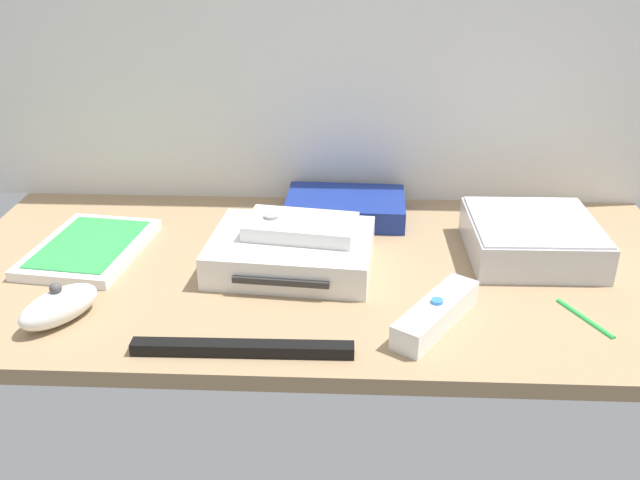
{
  "coord_description": "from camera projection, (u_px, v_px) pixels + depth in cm",
  "views": [
    {
      "loc": [
        3.51,
        -80.99,
        43.46
      ],
      "look_at": [
        0.0,
        0.0,
        4.0
      ],
      "focal_mm": 38.64,
      "sensor_mm": 36.0,
      "label": 1
    }
  ],
  "objects": [
    {
      "name": "ground_plane",
      "position": [
        320.0,
        273.0,
        0.92
      ],
      "size": [
        100.0,
        48.0,
        2.0
      ],
      "primitive_type": "cube",
      "color": "#9E7F5B",
      "rests_on": "ground"
    },
    {
      "name": "game_console",
      "position": [
        292.0,
        252.0,
        0.91
      ],
      "size": [
        22.3,
        17.86,
        4.4
      ],
      "rotation": [
        0.0,
        0.0,
        -0.09
      ],
      "color": "white",
      "rests_on": "ground_plane"
    },
    {
      "name": "mini_computer",
      "position": [
        532.0,
        238.0,
        0.94
      ],
      "size": [
        17.21,
        17.21,
        5.3
      ],
      "rotation": [
        0.0,
        0.0,
        0.01
      ],
      "color": "silver",
      "rests_on": "ground_plane"
    },
    {
      "name": "game_case",
      "position": [
        90.0,
        248.0,
        0.95
      ],
      "size": [
        15.79,
        20.5,
        1.56
      ],
      "rotation": [
        0.0,
        0.0,
        -0.12
      ],
      "color": "white",
      "rests_on": "ground_plane"
    },
    {
      "name": "network_router",
      "position": [
        345.0,
        207.0,
        1.06
      ],
      "size": [
        18.4,
        12.83,
        3.4
      ],
      "rotation": [
        0.0,
        0.0,
        -0.03
      ],
      "color": "navy",
      "rests_on": "ground_plane"
    },
    {
      "name": "remote_wand",
      "position": [
        436.0,
        314.0,
        0.79
      ],
      "size": [
        11.23,
        14.3,
        3.4
      ],
      "rotation": [
        0.0,
        0.0,
        -0.59
      ],
      "color": "white",
      "rests_on": "ground_plane"
    },
    {
      "name": "remote_nunchuk",
      "position": [
        59.0,
        306.0,
        0.79
      ],
      "size": [
        9.32,
        10.72,
        5.1
      ],
      "rotation": [
        0.0,
        0.0,
        -0.61
      ],
      "color": "white",
      "rests_on": "ground_plane"
    },
    {
      "name": "remote_classic_pad",
      "position": [
        301.0,
        227.0,
        0.91
      ],
      "size": [
        15.4,
        9.98,
        2.4
      ],
      "rotation": [
        0.0,
        0.0,
        -0.14
      ],
      "color": "white",
      "rests_on": "game_console"
    },
    {
      "name": "sensor_bar",
      "position": [
        242.0,
        348.0,
        0.74
      ],
      "size": [
        24.02,
        2.08,
        1.4
      ],
      "primitive_type": "cube",
      "rotation": [
        0.0,
        0.0,
        0.01
      ],
      "color": "black",
      "rests_on": "ground_plane"
    },
    {
      "name": "stylus_pen",
      "position": [
        585.0,
        317.0,
        0.8
      ],
      "size": [
        4.65,
        8.36,
        0.7
      ],
      "primitive_type": "cylinder",
      "rotation": [
        0.0,
        1.57,
        2.03
      ],
      "color": "green",
      "rests_on": "ground_plane"
    }
  ]
}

